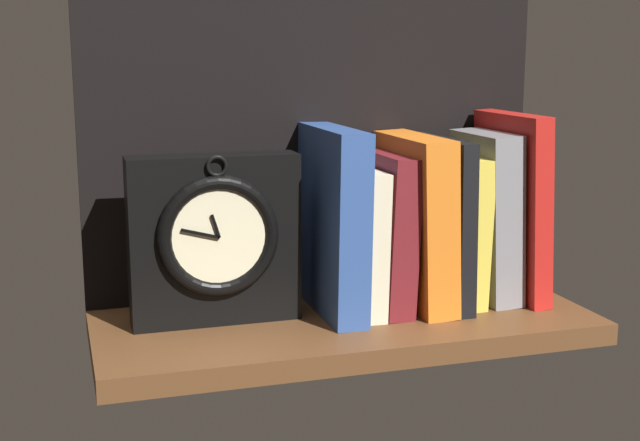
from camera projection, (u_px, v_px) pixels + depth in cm
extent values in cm
cube|color=brown|center=(344.00, 326.00, 102.33)|extent=(58.30, 24.51, 2.50)
cube|color=black|center=(315.00, 146.00, 109.27)|extent=(58.30, 1.20, 38.02)
cube|color=#2D4C8E|center=(333.00, 221.00, 102.14)|extent=(4.22, 16.97, 22.12)
cube|color=beige|center=(360.00, 239.00, 103.61)|extent=(2.75, 14.10, 17.34)
cube|color=maroon|center=(384.00, 231.00, 104.37)|extent=(4.05, 14.21, 18.97)
cube|color=orange|center=(415.00, 221.00, 105.34)|extent=(5.00, 16.48, 20.99)
cube|color=black|center=(441.00, 221.00, 106.36)|extent=(2.35, 16.06, 20.51)
cube|color=gold|center=(459.00, 228.00, 107.33)|extent=(3.11, 12.39, 18.34)
cube|color=gray|center=(486.00, 216.00, 108.11)|extent=(5.00, 12.47, 21.13)
cube|color=red|center=(512.00, 205.00, 108.92)|extent=(3.57, 15.47, 23.32)
cube|color=black|center=(214.00, 239.00, 98.47)|extent=(19.39, 4.70, 19.39)
torus|color=black|center=(219.00, 237.00, 95.71)|extent=(13.73, 1.69, 13.73)
cylinder|color=beige|center=(219.00, 237.00, 95.71)|extent=(11.08, 0.60, 11.08)
cube|color=black|center=(216.00, 226.00, 94.88)|extent=(1.07, 0.30, 2.68)
cube|color=black|center=(201.00, 234.00, 94.53)|extent=(4.26, 0.30, 1.42)
torus|color=black|center=(216.00, 166.00, 94.54)|extent=(2.44, 0.44, 2.44)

